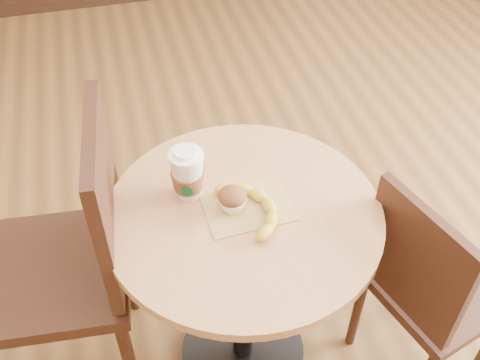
{
  "coord_description": "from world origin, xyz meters",
  "views": [
    {
      "loc": [
        -0.33,
        -1.0,
        1.87
      ],
      "look_at": [
        -0.06,
        0.05,
        0.83
      ],
      "focal_mm": 42.0,
      "sensor_mm": 36.0,
      "label": 1
    }
  ],
  "objects_px": {
    "chair_right": "(428,286)",
    "coffee_cup": "(188,175)",
    "chair_left": "(73,257)",
    "muffin": "(232,199)",
    "cafe_table": "(243,256)",
    "banana": "(252,209)"
  },
  "relations": [
    {
      "from": "chair_right",
      "to": "coffee_cup",
      "type": "height_order",
      "value": "coffee_cup"
    },
    {
      "from": "chair_left",
      "to": "muffin",
      "type": "relative_size",
      "value": 13.0
    },
    {
      "from": "cafe_table",
      "to": "chair_left",
      "type": "distance_m",
      "value": 0.5
    },
    {
      "from": "cafe_table",
      "to": "coffee_cup",
      "type": "relative_size",
      "value": 4.82
    },
    {
      "from": "cafe_table",
      "to": "coffee_cup",
      "type": "bearing_deg",
      "value": 141.93
    },
    {
      "from": "chair_left",
      "to": "chair_right",
      "type": "distance_m",
      "value": 1.07
    },
    {
      "from": "chair_left",
      "to": "chair_right",
      "type": "bearing_deg",
      "value": 78.88
    },
    {
      "from": "muffin",
      "to": "coffee_cup",
      "type": "bearing_deg",
      "value": 140.35
    },
    {
      "from": "cafe_table",
      "to": "muffin",
      "type": "relative_size",
      "value": 9.67
    },
    {
      "from": "chair_right",
      "to": "coffee_cup",
      "type": "bearing_deg",
      "value": 50.67
    },
    {
      "from": "cafe_table",
      "to": "coffee_cup",
      "type": "distance_m",
      "value": 0.31
    },
    {
      "from": "chair_left",
      "to": "coffee_cup",
      "type": "xyz_separation_m",
      "value": [
        0.36,
        -0.01,
        0.26
      ]
    },
    {
      "from": "chair_left",
      "to": "chair_right",
      "type": "height_order",
      "value": "chair_left"
    },
    {
      "from": "cafe_table",
      "to": "banana",
      "type": "relative_size",
      "value": 3.09
    },
    {
      "from": "coffee_cup",
      "to": "banana",
      "type": "xyz_separation_m",
      "value": [
        0.15,
        -0.12,
        -0.05
      ]
    },
    {
      "from": "cafe_table",
      "to": "chair_right",
      "type": "distance_m",
      "value": 0.57
    },
    {
      "from": "banana",
      "to": "chair_right",
      "type": "bearing_deg",
      "value": -31.23
    },
    {
      "from": "chair_right",
      "to": "coffee_cup",
      "type": "relative_size",
      "value": 5.31
    },
    {
      "from": "muffin",
      "to": "chair_left",
      "type": "bearing_deg",
      "value": 167.86
    },
    {
      "from": "cafe_table",
      "to": "chair_right",
      "type": "relative_size",
      "value": 0.91
    },
    {
      "from": "chair_left",
      "to": "coffee_cup",
      "type": "relative_size",
      "value": 6.48
    },
    {
      "from": "coffee_cup",
      "to": "banana",
      "type": "height_order",
      "value": "coffee_cup"
    }
  ]
}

